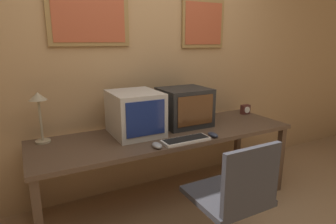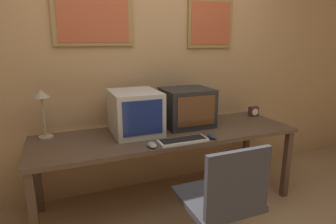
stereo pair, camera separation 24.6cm
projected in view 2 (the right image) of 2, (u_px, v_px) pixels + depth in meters
name	position (u px, v px, depth m)	size (l,w,h in m)	color
wall_back	(150.00, 61.00, 2.79)	(8.00, 0.08, 2.60)	tan
desk	(168.00, 139.00, 2.52)	(2.33, 0.72, 0.71)	#4C3828
monitor_left	(135.00, 112.00, 2.45)	(0.40, 0.47, 0.37)	#B7B2A8
monitor_right	(187.00, 107.00, 2.67)	(0.45, 0.40, 0.36)	black
keyboard_main	(183.00, 140.00, 2.26)	(0.40, 0.14, 0.03)	beige
mouse_near_keyboard	(212.00, 136.00, 2.34)	(0.06, 0.12, 0.04)	#282D3D
mouse_far_corner	(152.00, 145.00, 2.15)	(0.07, 0.11, 0.04)	gray
desk_clock	(253.00, 111.00, 3.03)	(0.10, 0.06, 0.10)	#4C231E
desk_lamp	(42.00, 102.00, 2.29)	(0.14, 0.14, 0.41)	tan
office_chair	(221.00, 214.00, 1.84)	(0.49, 0.49, 0.90)	black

